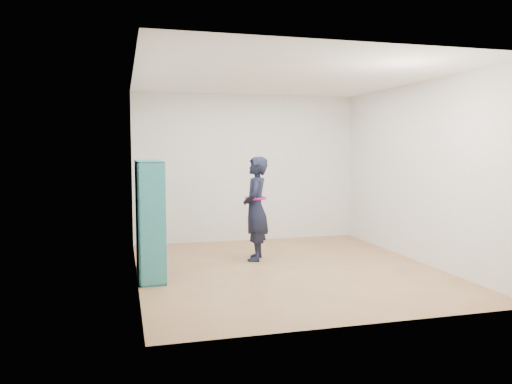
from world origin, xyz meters
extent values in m
plane|color=olive|center=(0.00, 0.00, 0.00)|extent=(4.50, 4.50, 0.00)
plane|color=white|center=(0.00, 0.00, 2.60)|extent=(4.50, 4.50, 0.00)
cube|color=white|center=(-2.00, 0.00, 1.30)|extent=(0.02, 4.50, 2.60)
cube|color=white|center=(2.00, 0.00, 1.30)|extent=(0.02, 4.50, 2.60)
cube|color=white|center=(0.00, 2.25, 1.30)|extent=(4.00, 0.02, 2.60)
cube|color=white|center=(0.00, -2.25, 1.30)|extent=(4.00, 0.02, 2.60)
cube|color=teal|center=(-1.83, -0.42, 0.75)|extent=(0.33, 0.02, 1.50)
cube|color=teal|center=(-1.83, 0.68, 0.75)|extent=(0.33, 0.02, 1.50)
cube|color=teal|center=(-1.83, 0.13, 0.01)|extent=(0.33, 1.12, 0.02)
cube|color=teal|center=(-1.83, 0.13, 1.48)|extent=(0.33, 1.12, 0.02)
cube|color=teal|center=(-1.98, 0.13, 0.75)|extent=(0.02, 1.12, 1.50)
cube|color=teal|center=(-1.83, -0.05, 0.75)|extent=(0.30, 0.02, 1.45)
cube|color=teal|center=(-1.83, 0.31, 0.75)|extent=(0.30, 0.02, 1.45)
cube|color=teal|center=(-1.83, 0.13, 0.39)|extent=(0.30, 1.08, 0.02)
cube|color=teal|center=(-1.83, 0.13, 0.75)|extent=(0.30, 1.08, 0.02)
cube|color=teal|center=(-1.83, 0.13, 1.11)|extent=(0.30, 1.08, 0.02)
cube|color=beige|center=(-1.81, -0.23, 0.07)|extent=(0.21, 0.13, 0.08)
cube|color=black|center=(-1.80, -0.28, 0.53)|extent=(0.17, 0.15, 0.27)
cube|color=maroon|center=(-1.80, -0.28, 0.87)|extent=(0.17, 0.15, 0.23)
cube|color=silver|center=(-1.81, -0.23, 1.16)|extent=(0.21, 0.13, 0.08)
cube|color=navy|center=(-1.80, 0.07, 0.13)|extent=(0.17, 0.15, 0.19)
cube|color=brown|center=(-1.80, 0.07, 0.51)|extent=(0.17, 0.15, 0.22)
cube|color=#BFB28C|center=(-1.81, 0.12, 0.79)|extent=(0.21, 0.13, 0.05)
cube|color=#26594C|center=(-1.80, 0.07, 1.26)|extent=(0.17, 0.15, 0.27)
cube|color=beige|center=(-1.80, 0.43, 0.14)|extent=(0.17, 0.15, 0.20)
cube|color=black|center=(-1.81, 0.48, 0.42)|extent=(0.21, 0.13, 0.05)
cube|color=maroon|center=(-1.80, 0.43, 0.89)|extent=(0.17, 0.15, 0.25)
cube|color=silver|center=(-1.80, 0.43, 1.22)|extent=(0.17, 0.15, 0.19)
imported|color=black|center=(-0.27, 0.66, 0.77)|extent=(0.53, 0.65, 1.53)
torus|color=#B30D78|center=(-0.27, 0.66, 0.92)|extent=(0.40, 0.40, 0.04)
cube|color=silver|center=(-0.38, 0.80, 0.87)|extent=(0.04, 0.10, 0.14)
cube|color=black|center=(-0.38, 0.80, 0.87)|extent=(0.04, 0.09, 0.14)
camera|label=1|loc=(-2.15, -6.38, 1.65)|focal=35.00mm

